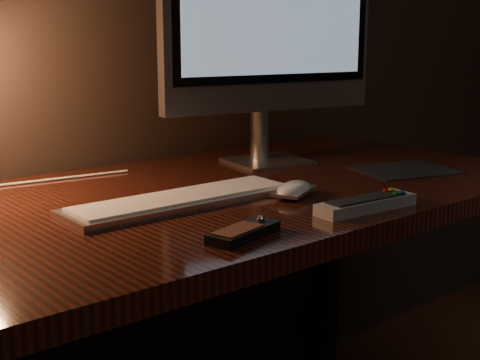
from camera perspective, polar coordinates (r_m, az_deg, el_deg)
desk at (r=1.43m, az=-5.60°, el=-5.68°), size 1.60×0.75×0.75m
monitor at (r=1.62m, az=2.64°, el=13.73°), size 0.56×0.19×0.59m
keyboard at (r=1.26m, az=-4.97°, el=-1.66°), size 0.47×0.14×0.02m
mousepad at (r=1.61m, az=13.80°, el=0.85°), size 0.26×0.23×0.00m
mouse at (r=1.31m, az=4.63°, el=-0.99°), size 0.12×0.10×0.02m
media_remote at (r=1.05m, az=0.32°, el=-4.46°), size 0.14×0.08×0.03m
tv_remote at (r=1.23m, az=10.71°, el=-2.00°), size 0.21×0.07×0.03m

